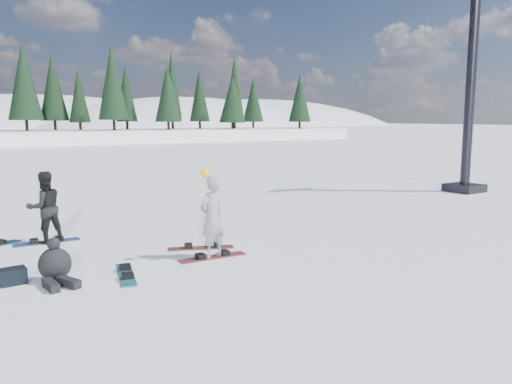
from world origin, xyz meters
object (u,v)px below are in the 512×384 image
gear_bag (13,276)px  snowboard_loose_a (126,275)px  snowboarder_woman (212,217)px  seated_rider (55,265)px  snowboarder_man (45,207)px  lift_tower (469,107)px  snowboard_loose_b (201,248)px

gear_bag → snowboard_loose_a: (1.92, -0.52, -0.14)m
snowboarder_woman → gear_bag: snowboarder_woman is taller
snowboarder_woman → seated_rider: snowboarder_woman is taller
snowboarder_woman → snowboarder_man: size_ratio=1.12×
seated_rider → gear_bag: (-0.70, 0.25, -0.17)m
lift_tower → snowboarder_woman: size_ratio=4.35×
snowboarder_man → seated_rider: snowboarder_man is taller
gear_bag → seated_rider: bearing=-19.9°
snowboarder_man → snowboard_loose_a: (0.95, -3.48, -0.85)m
snowboarder_woman → snowboarder_man: bearing=-70.0°
snowboarder_man → snowboard_loose_b: snowboarder_man is taller
lift_tower → snowboarder_woman: bearing=-167.6°
snowboarder_man → seated_rider: 3.26m
lift_tower → seated_rider: (-16.30, -3.68, -3.12)m
lift_tower → seated_rider: size_ratio=8.04×
snowboarder_woman → snowboarder_man: (-2.89, 3.22, -0.04)m
snowboarder_man → gear_bag: size_ratio=3.86×
snowboard_loose_a → snowboarder_man: bearing=26.3°
lift_tower → snowboard_loose_b: 13.77m
seated_rider → gear_bag: size_ratio=2.33×
gear_bag → snowboarder_woman: bearing=-4.0°
snowboard_loose_b → snowboarder_man: bearing=162.2°
snowboarder_man → seated_rider: bearing=72.7°
gear_bag → snowboard_loose_a: bearing=-15.3°
snowboarder_man → snowboarder_woman: bearing=119.5°
seated_rider → gear_bag: seated_rider is taller
snowboard_loose_b → gear_bag: bearing=-151.1°
gear_bag → snowboard_loose_a: size_ratio=0.30×
snowboarder_woman → snowboard_loose_a: (-1.95, -0.26, -0.89)m
seated_rider → snowboard_loose_a: size_ratio=0.70×
seated_rider → snowboard_loose_b: seated_rider is taller
snowboard_loose_a → snowboard_loose_b: 2.32m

